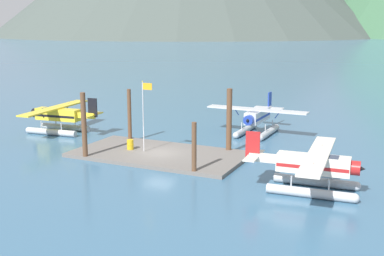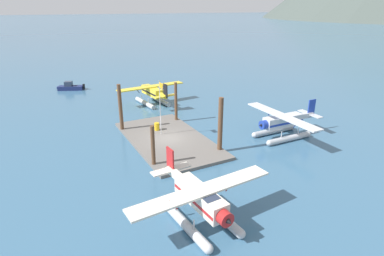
{
  "view_description": "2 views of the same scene",
  "coord_description": "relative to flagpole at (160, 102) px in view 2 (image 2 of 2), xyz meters",
  "views": [
    {
      "loc": [
        19.67,
        -35.39,
        11.08
      ],
      "look_at": [
        1.65,
        3.11,
        2.0
      ],
      "focal_mm": 45.54,
      "sensor_mm": 36.0,
      "label": 1
    },
    {
      "loc": [
        29.37,
        -12.47,
        13.78
      ],
      "look_at": [
        1.95,
        1.96,
        1.8
      ],
      "focal_mm": 29.56,
      "sensor_mm": 36.0,
      "label": 2
    }
  ],
  "objects": [
    {
      "name": "ground_plane",
      "position": [
        1.27,
        0.21,
        -4.1
      ],
      "size": [
        1200.0,
        1200.0,
        0.0
      ],
      "primitive_type": "plane",
      "color": "#38607F"
    },
    {
      "name": "dock_platform",
      "position": [
        1.27,
        0.21,
        -3.95
      ],
      "size": [
        14.64,
        7.72,
        0.3
      ],
      "primitive_type": "cube",
      "color": "#66605B",
      "rests_on": "ground"
    },
    {
      "name": "piling_near_left",
      "position": [
        -3.75,
        -3.44,
        -1.28
      ],
      "size": [
        0.42,
        0.42,
        5.65
      ],
      "primitive_type": "cylinder",
      "color": "brown",
      "rests_on": "ground"
    },
    {
      "name": "piling_near_right",
      "position": [
        6.22,
        -3.36,
        -2.09
      ],
      "size": [
        0.36,
        0.36,
        4.03
      ],
      "primitive_type": "cylinder",
      "color": "brown",
      "rests_on": "ground"
    },
    {
      "name": "piling_far_left",
      "position": [
        -3.79,
        3.59,
        -1.56
      ],
      "size": [
        0.36,
        0.36,
        5.1
      ],
      "primitive_type": "cylinder",
      "color": "brown",
      "rests_on": "ground"
    },
    {
      "name": "piling_far_right",
      "position": [
        6.31,
        3.68,
        -1.26
      ],
      "size": [
        0.48,
        0.48,
        5.68
      ],
      "primitive_type": "cylinder",
      "color": "brown",
      "rests_on": "ground"
    },
    {
      "name": "flagpole",
      "position": [
        0.0,
        0.0,
        0.0
      ],
      "size": [
        0.95,
        0.1,
        6.12
      ],
      "color": "silver",
      "rests_on": "dock_platform"
    },
    {
      "name": "fuel_drum",
      "position": [
        -1.54,
        0.06,
        -3.36
      ],
      "size": [
        0.62,
        0.62,
        0.88
      ],
      "color": "gold",
      "rests_on": "dock_platform"
    },
    {
      "name": "seaplane_cream_stbd_aft",
      "position": [
        15.06,
        -3.43,
        -2.53
      ],
      "size": [
        7.97,
        10.47,
        3.84
      ],
      "color": "#B7BABF",
      "rests_on": "ground"
    },
    {
      "name": "seaplane_silver_bow_right",
      "position": [
        6.29,
        11.88,
        -2.53
      ],
      "size": [
        10.42,
        7.98,
        3.84
      ],
      "color": "#B7BABF",
      "rests_on": "ground"
    },
    {
      "name": "seaplane_yellow_port_fwd",
      "position": [
        -12.69,
        3.8,
        -2.53
      ],
      "size": [
        7.96,
        10.49,
        3.84
      ],
      "color": "#B7BABF",
      "rests_on": "ground"
    },
    {
      "name": "boat_navy_open_sw",
      "position": [
        -27.42,
        -5.98,
        -3.62
      ],
      "size": [
        3.09,
        4.56,
        1.5
      ],
      "color": "navy",
      "rests_on": "ground"
    }
  ]
}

